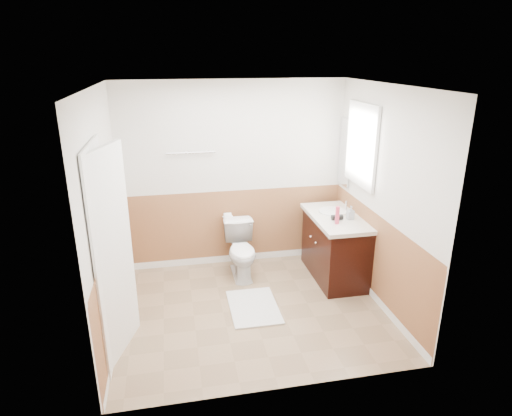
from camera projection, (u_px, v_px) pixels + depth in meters
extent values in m
plane|color=#8C7051|center=(252.00, 309.00, 5.06)|extent=(3.00, 3.00, 0.00)
plane|color=white|center=(251.00, 86.00, 4.23)|extent=(3.00, 3.00, 0.00)
plane|color=silver|center=(233.00, 176.00, 5.85)|extent=(3.00, 0.00, 3.00)
plane|color=silver|center=(282.00, 261.00, 3.45)|extent=(3.00, 0.00, 3.00)
plane|color=silver|center=(104.00, 217.00, 4.37)|extent=(0.00, 3.00, 3.00)
plane|color=silver|center=(382.00, 199.00, 4.92)|extent=(0.00, 3.00, 3.00)
plane|color=#9E673F|center=(234.00, 228.00, 6.09)|extent=(3.00, 0.00, 3.00)
plane|color=#9E673F|center=(280.00, 340.00, 3.71)|extent=(3.00, 0.00, 3.00)
plane|color=#9E673F|center=(113.00, 283.00, 4.62)|extent=(0.00, 2.60, 2.60)
plane|color=#9E673F|center=(375.00, 259.00, 5.17)|extent=(0.00, 2.60, 2.60)
imported|color=white|center=(242.00, 251.00, 5.74)|extent=(0.40, 0.70, 0.71)
cube|color=silver|center=(254.00, 307.00, 5.09)|extent=(0.56, 0.80, 0.02)
cube|color=black|center=(335.00, 248.00, 5.69)|extent=(0.55, 1.10, 0.80)
sphere|color=silver|center=(316.00, 243.00, 5.50)|extent=(0.03, 0.03, 0.03)
sphere|color=silver|center=(311.00, 237.00, 5.68)|extent=(0.03, 0.03, 0.03)
cube|color=beige|center=(336.00, 218.00, 5.55)|extent=(0.60, 1.15, 0.05)
cylinder|color=white|center=(333.00, 211.00, 5.68)|extent=(0.36, 0.36, 0.02)
cylinder|color=silver|center=(346.00, 206.00, 5.69)|extent=(0.02, 0.02, 0.14)
cylinder|color=#DB3859|center=(337.00, 215.00, 5.26)|extent=(0.05, 0.05, 0.22)
imported|color=#9AA4AD|center=(351.00, 213.00, 5.41)|extent=(0.08, 0.08, 0.17)
cylinder|color=black|center=(337.00, 217.00, 5.40)|extent=(0.14, 0.07, 0.07)
cylinder|color=black|center=(335.00, 220.00, 5.41)|extent=(0.03, 0.03, 0.07)
cube|color=silver|center=(345.00, 152.00, 5.84)|extent=(0.02, 0.35, 0.90)
cube|color=white|center=(361.00, 145.00, 5.30)|extent=(0.04, 0.80, 1.00)
cube|color=white|center=(363.00, 145.00, 5.30)|extent=(0.01, 0.70, 0.90)
cube|color=white|center=(112.00, 256.00, 4.05)|extent=(0.29, 0.78, 2.04)
cube|color=white|center=(103.00, 256.00, 4.03)|extent=(0.02, 0.92, 2.10)
sphere|color=silver|center=(123.00, 248.00, 4.39)|extent=(0.06, 0.06, 0.06)
cylinder|color=silver|center=(191.00, 153.00, 5.58)|extent=(0.62, 0.02, 0.02)
cylinder|color=silver|center=(228.00, 217.00, 5.95)|extent=(0.14, 0.02, 0.02)
cylinder|color=white|center=(228.00, 217.00, 5.95)|extent=(0.10, 0.11, 0.11)
cube|color=white|center=(228.00, 224.00, 5.98)|extent=(0.10, 0.01, 0.16)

